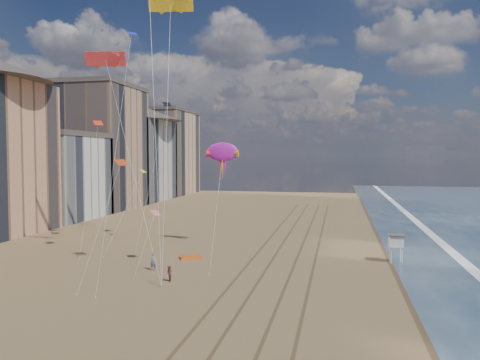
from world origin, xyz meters
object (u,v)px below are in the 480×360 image
at_px(show_kite, 223,152).
at_px(kite_flyer_a, 154,262).
at_px(grounded_kite, 190,257).
at_px(kite_flyer_b, 169,274).
at_px(lifeguard_stand, 396,241).

bearing_deg(show_kite, kite_flyer_a, -106.81).
height_order(grounded_kite, show_kite, show_kite).
bearing_deg(grounded_kite, kite_flyer_b, -111.72).
height_order(show_kite, kite_flyer_a, show_kite).
distance_m(lifeguard_stand, show_kite, 24.60).
xyz_separation_m(grounded_kite, kite_flyer_b, (1.20, -10.34, 0.67)).
distance_m(lifeguard_stand, kite_flyer_a, 27.63).
bearing_deg(show_kite, grounded_kite, -106.04).
height_order(lifeguard_stand, grounded_kite, lifeguard_stand).
height_order(kite_flyer_a, kite_flyer_b, kite_flyer_a).
bearing_deg(lifeguard_stand, kite_flyer_b, -150.15).
xyz_separation_m(kite_flyer_a, kite_flyer_b, (3.25, -3.92, -0.16)).
xyz_separation_m(lifeguard_stand, show_kite, (-21.82, 4.79, 10.31)).
height_order(grounded_kite, kite_flyer_a, kite_flyer_a).
relative_size(lifeguard_stand, kite_flyer_b, 2.04).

